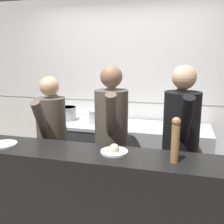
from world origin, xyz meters
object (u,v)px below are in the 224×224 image
Objects in this scene: plated_dish_appetiser at (114,151)px; pepper_mill at (175,139)px; oven_range at (82,152)px; chef_line at (180,144)px; stock_pot at (67,113)px; sauce_pot at (98,116)px; chef_head_cook at (52,140)px; chef_sous at (111,138)px; plated_dish_main at (4,144)px.

plated_dish_appetiser is 0.53m from pepper_mill.
oven_range is 1.61m from chef_line.
stock_pot is 1.06× the size of sauce_pot.
plated_dish_appetiser is 0.65× the size of pepper_mill.
chef_sous reaches higher than chef_head_cook.
chef_head_cook is (-0.30, -0.75, -0.12)m from sauce_pot.
chef_head_cook is (0.17, -0.77, -0.13)m from stock_pot.
oven_range is 3.47× the size of stock_pot.
pepper_mill is (1.52, -1.34, 0.18)m from stock_pot.
plated_dish_appetiser is 0.14× the size of chef_line.
sauce_pot is 1.42m from plated_dish_main.
oven_range is at bearing 122.24° from plated_dish_appetiser.
plated_dish_main is 0.14× the size of chef_sous.
sauce_pot is (0.47, -0.01, -0.01)m from stock_pot.
chef_head_cook reaches higher than oven_range.
plated_dish_main is 1.03× the size of plated_dish_appetiser.
stock_pot is 0.47m from sauce_pot.
plated_dish_main is 1.03m from plated_dish_appetiser.
plated_dish_main is at bearing -90.24° from stock_pot.
oven_range is at bearing 85.82° from chef_head_cook.
chef_sous is (0.85, 0.62, -0.06)m from plated_dish_main.
plated_dish_main is at bearing -167.16° from chef_line.
chef_sous is 0.99× the size of chef_line.
plated_dish_main is (-0.01, -1.35, 0.00)m from stock_pot.
sauce_pot is 0.81m from chef_sous.
oven_range is 2.00m from pepper_mill.
chef_line reaches higher than sauce_pot.
chef_head_cook is (-1.35, 0.58, -0.31)m from pepper_mill.
chef_line is at bearing -29.14° from oven_range.
chef_line is (1.33, -0.74, 0.50)m from oven_range.
chef_line reaches higher than plated_dish_appetiser.
oven_range is at bearing 116.39° from chef_sous.
sauce_pot is at bearing -1.74° from stock_pot.
chef_line is at bearing -15.94° from chef_sous.
chef_line is at bearing 0.68° from chef_head_cook.
sauce_pot and plated_dish_appetiser have the same top height.
pepper_mill is 0.21× the size of chef_line.
plated_dish_appetiser reaches higher than plated_dish_main.
sauce_pot is at bearing 68.17° from chef_head_cook.
chef_sous reaches higher than plated_dish_main.
stock_pot reaches higher than plated_dish_appetiser.
chef_head_cook reaches higher than sauce_pot.
plated_dish_appetiser is 1.00m from chef_head_cook.
plated_dish_appetiser is at bearing -144.31° from chef_line.
sauce_pot is 0.16× the size of chef_head_cook.
pepper_mill is at bearing -102.22° from chef_line.
pepper_mill reaches higher than plated_dish_main.
chef_head_cook reaches higher than stock_pot.
plated_dish_main is (-0.48, -1.34, 0.01)m from sauce_pot.
plated_dish_appetiser is at bearing -30.51° from chef_head_cook.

